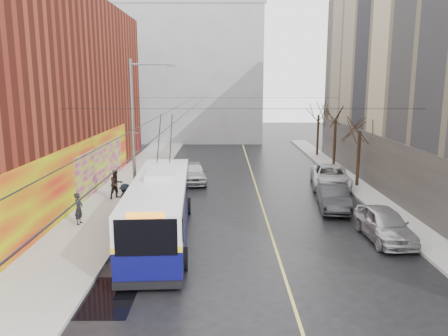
% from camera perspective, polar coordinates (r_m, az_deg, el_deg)
% --- Properties ---
extents(ground, '(140.00, 140.00, 0.00)m').
position_cam_1_polar(ground, '(17.45, 3.20, -14.99)').
color(ground, black).
rests_on(ground, ground).
extents(sidewalk_left, '(4.00, 60.00, 0.15)m').
position_cam_1_polar(sidewalk_left, '(29.51, -13.93, -4.15)').
color(sidewalk_left, gray).
rests_on(sidewalk_left, ground).
extents(sidewalk_right, '(2.00, 60.00, 0.15)m').
position_cam_1_polar(sidewalk_right, '(30.35, 19.11, -4.02)').
color(sidewalk_right, gray).
rests_on(sidewalk_right, ground).
extents(lane_line, '(0.12, 50.00, 0.01)m').
position_cam_1_polar(lane_line, '(30.72, 4.51, -3.39)').
color(lane_line, '#BFB74C').
rests_on(lane_line, ground).
extents(building_far, '(20.50, 12.10, 18.00)m').
position_cam_1_polar(building_far, '(60.86, -4.98, 12.32)').
color(building_far, gray).
rests_on(building_far, ground).
extents(streetlight_pole, '(2.65, 0.60, 9.00)m').
position_cam_1_polar(streetlight_pole, '(26.31, -11.48, 4.72)').
color(streetlight_pole, slate).
rests_on(streetlight_pole, ground).
extents(catenary_wires, '(18.00, 60.00, 0.22)m').
position_cam_1_polar(catenary_wires, '(30.49, -3.10, 8.41)').
color(catenary_wires, black).
extents(tree_near, '(3.20, 3.20, 6.40)m').
position_cam_1_polar(tree_near, '(33.29, 17.41, 5.95)').
color(tree_near, black).
rests_on(tree_near, ground).
extents(tree_mid, '(3.20, 3.20, 6.68)m').
position_cam_1_polar(tree_mid, '(39.98, 14.44, 7.28)').
color(tree_mid, black).
rests_on(tree_mid, ground).
extents(tree_far, '(3.20, 3.20, 6.57)m').
position_cam_1_polar(tree_far, '(46.79, 12.30, 7.75)').
color(tree_far, black).
rests_on(tree_far, ground).
extents(puddle, '(2.60, 3.24, 0.01)m').
position_cam_1_polar(puddle, '(17.15, -15.92, -15.89)').
color(puddle, black).
rests_on(puddle, ground).
extents(pigeons_flying, '(2.44, 1.52, 1.93)m').
position_cam_1_polar(pigeons_flying, '(26.41, -1.42, 9.61)').
color(pigeons_flying, slate).
extents(trolleybus, '(3.38, 12.29, 5.76)m').
position_cam_1_polar(trolleybus, '(21.97, -8.34, -5.05)').
color(trolleybus, '#090945').
rests_on(trolleybus, ground).
extents(parked_car_a, '(2.06, 4.78, 1.61)m').
position_cam_1_polar(parked_car_a, '(23.11, 20.22, -6.89)').
color(parked_car_a, '#ACACB1').
rests_on(parked_car_a, ground).
extents(parked_car_b, '(2.25, 4.96, 1.58)m').
position_cam_1_polar(parked_car_b, '(27.58, 14.13, -3.69)').
color(parked_car_b, '#252528').
rests_on(parked_car_b, ground).
extents(parked_car_c, '(3.51, 6.17, 1.62)m').
position_cam_1_polar(parked_car_c, '(33.35, 13.72, -1.09)').
color(parked_car_c, silver).
rests_on(parked_car_c, ground).
extents(following_car, '(2.51, 4.91, 1.60)m').
position_cam_1_polar(following_car, '(34.03, -4.06, -0.58)').
color(following_car, '#B8B8BE').
rests_on(following_car, ground).
extents(pedestrian_a, '(0.46, 0.66, 1.73)m').
position_cam_1_polar(pedestrian_a, '(24.80, -18.44, -5.05)').
color(pedestrian_a, black).
rests_on(pedestrian_a, sidewalk_left).
extents(pedestrian_b, '(1.17, 1.15, 1.90)m').
position_cam_1_polar(pedestrian_b, '(29.61, -13.91, -2.05)').
color(pedestrian_b, black).
rests_on(pedestrian_b, sidewalk_left).
extents(pedestrian_c, '(1.28, 1.42, 1.91)m').
position_cam_1_polar(pedestrian_c, '(25.48, -12.73, -4.10)').
color(pedestrian_c, black).
rests_on(pedestrian_c, sidewalk_left).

